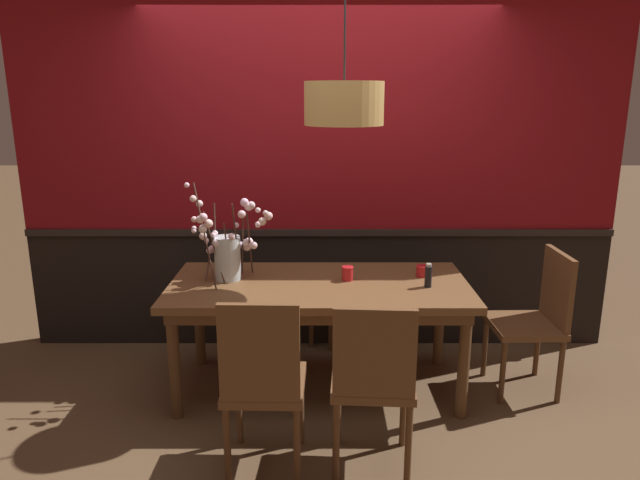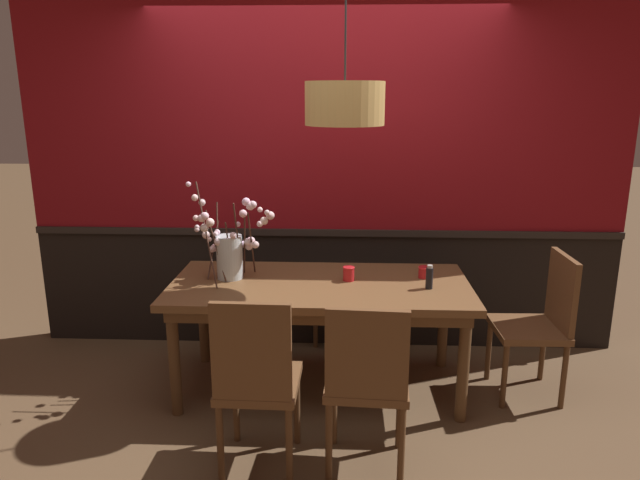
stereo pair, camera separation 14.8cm
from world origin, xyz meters
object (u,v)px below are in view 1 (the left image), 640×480
(chair_near_side_right, at_px, (374,378))
(candle_holder_nearer_center, at_px, (348,273))
(chair_far_side_left, at_px, (290,275))
(chair_far_side_right, at_px, (351,272))
(chair_near_side_left, at_px, (264,378))
(pendant_lamp, at_px, (345,103))
(vase_with_blossoms, at_px, (229,252))
(chair_head_east_end, at_px, (538,315))
(candle_holder_nearer_edge, at_px, (423,271))
(dining_table, at_px, (320,295))
(condiment_bottle, at_px, (429,276))

(chair_near_side_right, xyz_separation_m, candle_holder_nearer_center, (-0.09, 0.92, 0.26))
(chair_far_side_left, bearing_deg, chair_far_side_right, -3.51)
(chair_near_side_left, relative_size, pendant_lamp, 0.94)
(chair_near_side_left, xyz_separation_m, pendant_lamp, (0.43, 0.86, 1.32))
(chair_far_side_right, distance_m, chair_near_side_left, 1.82)
(chair_far_side_right, xyz_separation_m, vase_with_blossoms, (-0.83, -0.79, 0.39))
(chair_head_east_end, height_order, chair_near_side_left, chair_near_side_left)
(candle_holder_nearer_center, relative_size, pendant_lamp, 0.09)
(candle_holder_nearer_edge, bearing_deg, dining_table, -169.25)
(chair_head_east_end, relative_size, candle_holder_nearer_center, 10.11)
(chair_near_side_right, distance_m, candle_holder_nearer_edge, 1.11)
(chair_near_side_left, distance_m, vase_with_blossoms, 1.08)
(condiment_bottle, bearing_deg, candle_holder_nearer_edge, 90.19)
(chair_far_side_left, bearing_deg, vase_with_blossoms, -112.73)
(pendant_lamp, bearing_deg, chair_far_side_left, 113.04)
(chair_far_side_right, bearing_deg, condiment_bottle, -65.00)
(chair_head_east_end, relative_size, vase_with_blossoms, 1.43)
(chair_far_side_right, height_order, vase_with_blossoms, vase_with_blossoms)
(candle_holder_nearer_center, bearing_deg, chair_near_side_right, -84.44)
(pendant_lamp, bearing_deg, vase_with_blossoms, 172.40)
(condiment_bottle, bearing_deg, pendant_lamp, 174.58)
(condiment_bottle, relative_size, pendant_lamp, 0.15)
(dining_table, height_order, chair_head_east_end, chair_head_east_end)
(chair_near_side_left, xyz_separation_m, vase_with_blossoms, (-0.31, 0.96, 0.39))
(chair_far_side_right, bearing_deg, chair_near_side_left, -106.64)
(chair_near_side_left, relative_size, chair_far_side_left, 1.10)
(chair_near_side_right, height_order, chair_near_side_left, chair_near_side_left)
(pendant_lamp, bearing_deg, candle_holder_nearer_center, 66.11)
(candle_holder_nearer_center, bearing_deg, candle_holder_nearer_edge, 9.18)
(chair_near_side_right, relative_size, pendant_lamp, 0.90)
(chair_near_side_right, bearing_deg, candle_holder_nearer_edge, 67.79)
(chair_near_side_right, relative_size, candle_holder_nearer_center, 10.07)
(chair_far_side_right, height_order, chair_far_side_left, chair_far_side_right)
(pendant_lamp, bearing_deg, chair_far_side_right, 83.73)
(candle_holder_nearer_center, bearing_deg, condiment_bottle, -14.96)
(chair_far_side_right, xyz_separation_m, candle_holder_nearer_edge, (0.44, -0.72, 0.24))
(chair_near_side_left, distance_m, chair_far_side_left, 1.78)
(dining_table, relative_size, condiment_bottle, 12.62)
(chair_near_side_left, xyz_separation_m, candle_holder_nearer_center, (0.46, 0.94, 0.25))
(chair_near_side_right, bearing_deg, chair_head_east_end, 37.05)
(vase_with_blossoms, xyz_separation_m, pendant_lamp, (0.73, -0.10, 0.93))
(chair_far_side_left, xyz_separation_m, pendant_lamp, (0.39, -0.92, 1.35))
(chair_near_side_right, distance_m, chair_far_side_right, 1.72)
(dining_table, distance_m, chair_head_east_end, 1.42)
(chair_near_side_right, bearing_deg, candle_holder_nearer_center, 95.56)
(chair_head_east_end, distance_m, candle_holder_nearer_center, 1.26)
(chair_far_side_right, distance_m, condiment_bottle, 1.07)
(chair_head_east_end, distance_m, condiment_bottle, 0.79)
(chair_head_east_end, height_order, chair_far_side_right, chair_far_side_right)
(dining_table, height_order, candle_holder_nearer_center, candle_holder_nearer_center)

